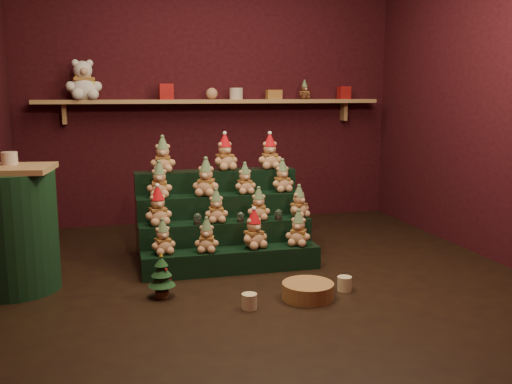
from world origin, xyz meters
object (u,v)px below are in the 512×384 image
object	(u,v)px
snow_globe_c	(278,214)
mug_right	(344,284)
side_table	(12,230)
wicker_basket	(308,291)
mini_christmas_tree	(162,276)
riser_tier_front	(232,261)
snow_globe_b	(240,217)
brown_bear	(304,90)
white_bear	(83,75)
snow_globe_a	(197,219)
mug_left	(249,301)

from	to	relation	value
snow_globe_c	mug_right	distance (m)	0.90
side_table	wicker_basket	distance (m)	2.11
wicker_basket	mini_christmas_tree	bearing A→B (deg)	164.12
riser_tier_front	snow_globe_c	xyz separation A→B (m)	(0.43, 0.16, 0.31)
snow_globe_b	side_table	distance (m)	1.70
riser_tier_front	wicker_basket	distance (m)	0.81
mini_christmas_tree	brown_bear	bearing A→B (deg)	50.68
snow_globe_c	wicker_basket	distance (m)	0.94
snow_globe_c	white_bear	world-z (taller)	white_bear
snow_globe_a	white_bear	world-z (taller)	white_bear
mug_left	brown_bear	xyz separation A→B (m)	(1.23, 2.51, 1.37)
snow_globe_a	side_table	bearing A→B (deg)	-172.46
snow_globe_b	white_bear	world-z (taller)	white_bear
brown_bear	snow_globe_b	bearing A→B (deg)	-138.91
mug_left	wicker_basket	world-z (taller)	wicker_basket
riser_tier_front	snow_globe_c	world-z (taller)	snow_globe_c
snow_globe_c	snow_globe_b	bearing A→B (deg)	180.00
snow_globe_a	mini_christmas_tree	bearing A→B (deg)	-119.81
snow_globe_a	wicker_basket	size ratio (longest dim) A/B	0.25
mini_christmas_tree	mug_left	size ratio (longest dim) A/B	3.16
riser_tier_front	brown_bear	bearing A→B (deg)	55.47
riser_tier_front	side_table	size ratio (longest dim) A/B	1.58
white_bear	side_table	bearing A→B (deg)	-114.67
riser_tier_front	snow_globe_b	world-z (taller)	snow_globe_b
snow_globe_b	side_table	world-z (taller)	side_table
snow_globe_b	mug_right	size ratio (longest dim) A/B	0.80
mini_christmas_tree	wicker_basket	distance (m)	1.00
riser_tier_front	mug_right	world-z (taller)	riser_tier_front
side_table	mug_left	xyz separation A→B (m)	(1.52, -0.78, -0.39)
brown_bear	mug_right	bearing A→B (deg)	-116.32
side_table	mug_right	bearing A→B (deg)	-7.78
snow_globe_c	mug_right	size ratio (longest dim) A/B	0.85
side_table	brown_bear	size ratio (longest dim) A/B	4.55
snow_globe_a	wicker_basket	distance (m)	1.13
riser_tier_front	mug_left	distance (m)	0.80
wicker_basket	brown_bear	world-z (taller)	brown_bear
mug_right	snow_globe_a	bearing A→B (deg)	139.52
mug_right	mug_left	bearing A→B (deg)	-167.14
snow_globe_a	side_table	world-z (taller)	side_table
white_bear	snow_globe_c	bearing A→B (deg)	-54.92
snow_globe_a	snow_globe_c	bearing A→B (deg)	0.00
side_table	snow_globe_a	bearing A→B (deg)	14.89
riser_tier_front	wicker_basket	xyz separation A→B (m)	(0.38, -0.71, -0.03)
snow_globe_a	white_bear	distance (m)	2.13
side_table	mug_left	size ratio (longest dim) A/B	8.79
mug_right	wicker_basket	distance (m)	0.32
white_bear	brown_bear	world-z (taller)	white_bear
snow_globe_a	side_table	distance (m)	1.35
snow_globe_a	brown_bear	bearing A→B (deg)	47.58
snow_globe_c	side_table	world-z (taller)	side_table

